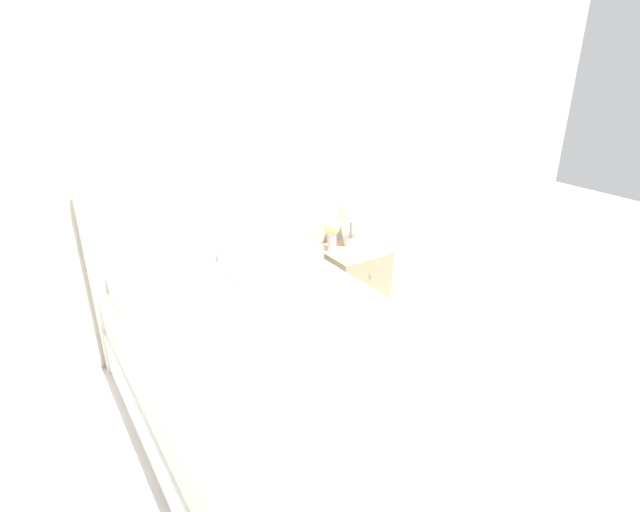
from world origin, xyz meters
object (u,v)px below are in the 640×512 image
Objects in this scene: teacup at (358,253)px; nightstand at (352,281)px; bed at (280,371)px; table_lamp at (351,214)px; flower_vase at (332,231)px.

nightstand is at bearing 71.43° from teacup.
bed is 1.30m from nightstand.
bed reaches higher than table_lamp.
table_lamp is at bearing 37.96° from bed.
nightstand is 4.10× the size of teacup.
nightstand is 0.31m from teacup.
bed is 8.80× the size of flower_vase.
nightstand is 0.45m from flower_vase.
flower_vase reaches higher than teacup.
bed is 1.22m from teacup.
flower_vase is at bearing -172.38° from table_lamp.
nightstand is at bearing -25.29° from flower_vase.
flower_vase is at bearing 118.55° from teacup.
teacup is (-0.09, -0.22, -0.23)m from table_lamp.
teacup is at bearing -108.57° from nightstand.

